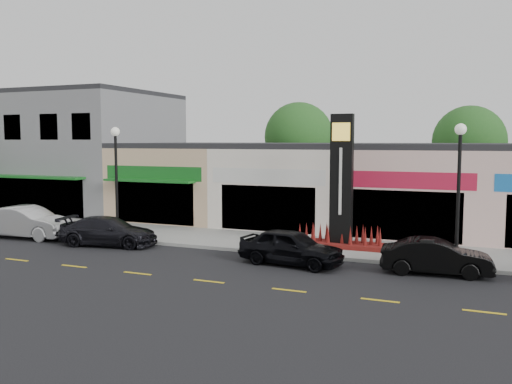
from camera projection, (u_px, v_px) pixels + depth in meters
ground at (243, 264)px, 21.92m from camera, size 120.00×120.00×0.00m
sidewalk at (280, 243)px, 25.91m from camera, size 52.00×4.30×0.15m
curb at (262, 252)px, 23.84m from camera, size 52.00×0.20×0.15m
building_grey_2story at (79, 152)px, 38.92m from camera, size 12.00×10.95×8.30m
shop_beige at (195, 180)px, 35.46m from camera, size 7.00×10.85×4.80m
shop_cream at (297, 183)px, 32.81m from camera, size 7.00×10.01×4.80m
shop_pink_w at (416, 187)px, 30.15m from camera, size 7.00×10.01×4.80m
tree_rear_west at (299, 137)px, 40.87m from camera, size 5.20×5.20×7.83m
tree_rear_mid at (469, 142)px, 36.34m from camera, size 4.80×4.80×7.29m
lamp_west_near at (116, 170)px, 26.92m from camera, size 0.44×0.44×5.47m
lamp_east_near at (459, 179)px, 20.84m from camera, size 0.44×0.44×5.47m
pylon_sign at (341, 200)px, 24.42m from camera, size 4.20×1.30×6.00m
car_white_van at (27, 222)px, 27.58m from camera, size 2.08×5.05×1.63m
car_dark_sedan at (109, 231)px, 25.64m from camera, size 2.67×4.94×1.36m
car_black_sedan at (291, 247)px, 21.66m from camera, size 2.27×4.44×1.45m
car_black_conv at (436, 257)px, 20.12m from camera, size 1.78×4.12×1.32m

